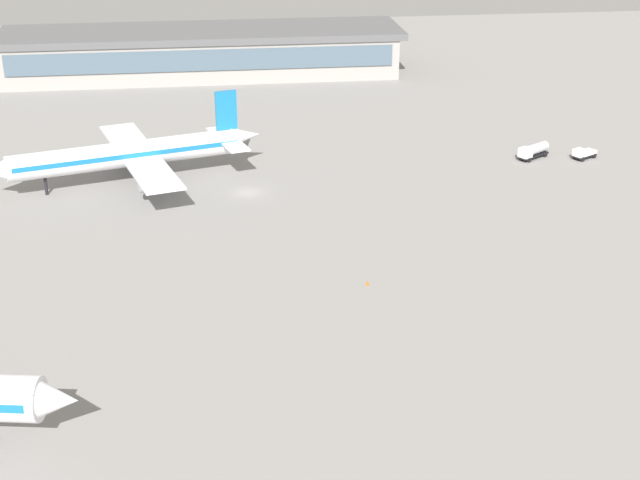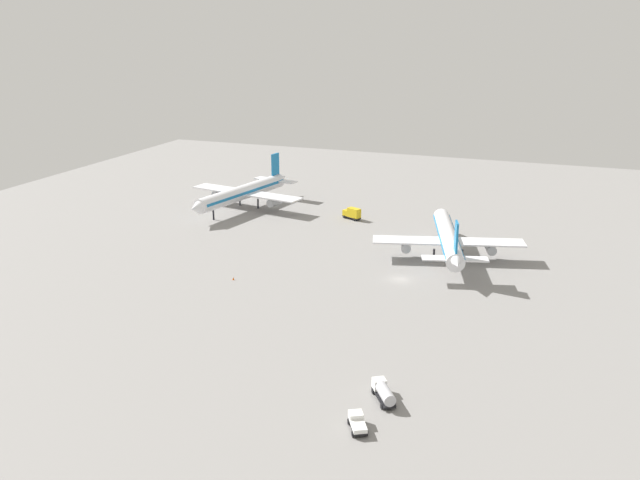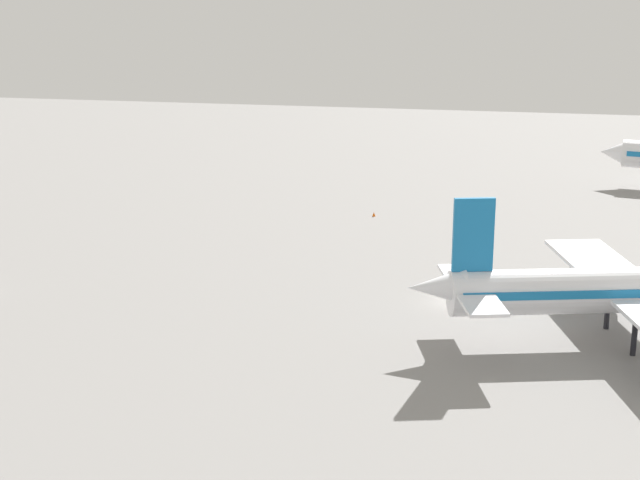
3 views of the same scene
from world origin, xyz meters
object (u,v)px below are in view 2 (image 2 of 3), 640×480
(pushback_tractor, at_px, (357,422))
(safety_cone_near_gate, at_px, (233,278))
(airplane_at_gate, at_px, (243,192))
(airplane_taxiing, at_px, (448,238))
(catering_truck, at_px, (352,213))
(fuel_truck, at_px, (384,392))

(pushback_tractor, xyz_separation_m, safety_cone_near_gate, (45.30, 42.63, -0.67))
(airplane_at_gate, distance_m, airplane_taxiing, 69.06)
(airplane_taxiing, bearing_deg, catering_truck, 37.00)
(airplane_taxiing, height_order, safety_cone_near_gate, airplane_taxiing)
(airplane_taxiing, distance_m, fuel_truck, 68.12)
(pushback_tractor, xyz_separation_m, catering_truck, (100.16, 33.43, 0.73))
(pushback_tractor, distance_m, catering_truck, 105.59)
(airplane_taxiing, distance_m, pushback_tractor, 76.53)
(airplane_at_gate, height_order, fuel_truck, airplane_at_gate)
(fuel_truck, relative_size, safety_cone_near_gate, 10.53)
(airplane_at_gate, height_order, catering_truck, airplane_at_gate)
(airplane_taxiing, height_order, fuel_truck, airplane_taxiing)
(airplane_at_gate, xyz_separation_m, catering_truck, (0.70, -33.76, -3.39))
(fuel_truck, distance_m, safety_cone_near_gate, 57.41)
(catering_truck, bearing_deg, airplane_taxiing, 168.82)
(fuel_truck, height_order, catering_truck, catering_truck)
(airplane_taxiing, relative_size, safety_cone_near_gate, 72.09)
(safety_cone_near_gate, bearing_deg, airplane_at_gate, 24.40)
(airplane_taxiing, bearing_deg, safety_cone_near_gate, 111.65)
(fuel_truck, xyz_separation_m, catering_truck, (91.69, 34.82, 0.31))
(safety_cone_near_gate, bearing_deg, airplane_taxiing, -52.51)
(airplane_at_gate, relative_size, airplane_taxiing, 1.06)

